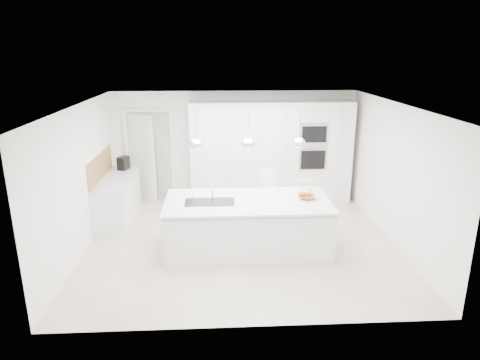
{
  "coord_description": "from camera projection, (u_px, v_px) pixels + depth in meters",
  "views": [
    {
      "loc": [
        -0.41,
        -7.14,
        3.39
      ],
      "look_at": [
        0.0,
        0.3,
        1.1
      ],
      "focal_mm": 32.0,
      "sensor_mm": 36.0,
      "label": 1
    }
  ],
  "objects": [
    {
      "name": "floor",
      "position": [
        241.0,
        242.0,
        7.84
      ],
      "size": [
        5.5,
        5.5,
        0.0
      ],
      "primitive_type": "plane",
      "color": "beige",
      "rests_on": "ground"
    },
    {
      "name": "island_tap",
      "position": [
        212.0,
        190.0,
        7.41
      ],
      "size": [
        0.02,
        0.02,
        0.3
      ],
      "primitive_type": "cylinder",
      "color": "white",
      "rests_on": "island_worktop"
    },
    {
      "name": "island_base",
      "position": [
        248.0,
        227.0,
        7.43
      ],
      "size": [
        2.8,
        1.2,
        0.86
      ],
      "primitive_type": "cube",
      "color": "white",
      "rests_on": "floor"
    },
    {
      "name": "radiator",
      "position": [
        164.0,
        164.0,
        9.85
      ],
      "size": [
        0.32,
        0.04,
        1.4
      ],
      "primitive_type": null,
      "color": "white",
      "rests_on": "floor"
    },
    {
      "name": "island_sink",
      "position": [
        210.0,
        207.0,
        7.28
      ],
      "size": [
        0.84,
        0.44,
        0.18
      ],
      "primitive_type": null,
      "color": "#3F3F42",
      "rests_on": "island_worktop"
    },
    {
      "name": "pendant_left",
      "position": [
        196.0,
        145.0,
        6.95
      ],
      "size": [
        0.2,
        0.2,
        0.2
      ],
      "primitive_type": "sphere",
      "color": "white",
      "rests_on": "ceiling"
    },
    {
      "name": "left_base_cabinets",
      "position": [
        118.0,
        200.0,
        8.73
      ],
      "size": [
        0.6,
        1.8,
        0.86
      ],
      "primitive_type": "cube",
      "color": "white",
      "rests_on": "floor"
    },
    {
      "name": "apple_c",
      "position": [
        304.0,
        195.0,
        7.39
      ],
      "size": [
        0.08,
        0.08,
        0.08
      ],
      "primitive_type": "sphere",
      "color": "red",
      "rests_on": "fruit_bowl"
    },
    {
      "name": "espresso_machine",
      "position": [
        123.0,
        163.0,
        9.19
      ],
      "size": [
        0.25,
        0.3,
        0.28
      ],
      "primitive_type": "cube",
      "rotation": [
        0.0,
        0.0,
        -0.33
      ],
      "color": "black",
      "rests_on": "left_worktop"
    },
    {
      "name": "ceiling",
      "position": [
        241.0,
        105.0,
        7.1
      ],
      "size": [
        5.5,
        5.5,
        0.0
      ],
      "primitive_type": "plane",
      "rotation": [
        3.14,
        0.0,
        0.0
      ],
      "color": "white",
      "rests_on": "wall_back"
    },
    {
      "name": "pendant_right",
      "position": [
        299.0,
        143.0,
        7.04
      ],
      "size": [
        0.2,
        0.2,
        0.2
      ],
      "primitive_type": "sphere",
      "color": "white",
      "rests_on": "ceiling"
    },
    {
      "name": "left_worktop",
      "position": [
        116.0,
        179.0,
        8.59
      ],
      "size": [
        0.62,
        1.82,
        0.04
      ],
      "primitive_type": "cube",
      "color": "silver",
      "rests_on": "left_base_cabinets"
    },
    {
      "name": "oak_backsplash",
      "position": [
        100.0,
        167.0,
        8.5
      ],
      "size": [
        0.02,
        1.8,
        0.5
      ],
      "primitive_type": "cube",
      "color": "#A77638",
      "rests_on": "wall_left"
    },
    {
      "name": "wall_left",
      "position": [
        81.0,
        179.0,
        7.33
      ],
      "size": [
        0.0,
        5.0,
        5.0
      ],
      "primitive_type": "plane",
      "rotation": [
        1.57,
        0.0,
        1.57
      ],
      "color": "white",
      "rests_on": "ground"
    },
    {
      "name": "tall_cabinets",
      "position": [
        271.0,
        153.0,
        9.64
      ],
      "size": [
        3.6,
        0.6,
        2.3
      ],
      "primitive_type": "cube",
      "color": "white",
      "rests_on": "floor"
    },
    {
      "name": "hallway_door",
      "position": [
        139.0,
        158.0,
        9.74
      ],
      "size": [
        0.76,
        0.38,
        2.0
      ],
      "primitive_type": "cube",
      "rotation": [
        0.0,
        0.0,
        -0.44
      ],
      "color": "white",
      "rests_on": "floor"
    },
    {
      "name": "bar_stool_right",
      "position": [
        304.0,
        205.0,
        8.29
      ],
      "size": [
        0.44,
        0.52,
        0.98
      ],
      "primitive_type": null,
      "rotation": [
        0.0,
        0.0,
        -0.29
      ],
      "color": "white",
      "rests_on": "floor"
    },
    {
      "name": "oven_stack",
      "position": [
        314.0,
        147.0,
        9.33
      ],
      "size": [
        0.62,
        0.04,
        1.05
      ],
      "primitive_type": null,
      "color": "#A5A5A8",
      "rests_on": "tall_cabinets"
    },
    {
      "name": "doorway_frame",
      "position": [
        150.0,
        157.0,
        9.79
      ],
      "size": [
        1.11,
        0.08,
        2.13
      ],
      "primitive_type": null,
      "color": "white",
      "rests_on": "floor"
    },
    {
      "name": "wall_back",
      "position": [
        235.0,
        146.0,
        9.85
      ],
      "size": [
        5.5,
        0.0,
        5.5
      ],
      "primitive_type": "plane",
      "rotation": [
        1.57,
        0.0,
        0.0
      ],
      "color": "white",
      "rests_on": "ground"
    },
    {
      "name": "bar_stool_left",
      "position": [
        268.0,
        200.0,
        8.33
      ],
      "size": [
        0.53,
        0.62,
        1.14
      ],
      "primitive_type": null,
      "rotation": [
        0.0,
        0.0,
        -0.36
      ],
      "color": "white",
      "rests_on": "floor"
    },
    {
      "name": "fruit_bowl",
      "position": [
        306.0,
        197.0,
        7.41
      ],
      "size": [
        0.37,
        0.37,
        0.07
      ],
      "primitive_type": "imported",
      "rotation": [
        0.0,
        0.0,
        -0.33
      ],
      "color": "#A77638",
      "rests_on": "island_worktop"
    },
    {
      "name": "banana_bunch",
      "position": [
        306.0,
        192.0,
        7.41
      ],
      "size": [
        0.25,
        0.18,
        0.22
      ],
      "primitive_type": "torus",
      "rotation": [
        1.22,
        0.0,
        0.35
      ],
      "color": "gold",
      "rests_on": "fruit_bowl"
    },
    {
      "name": "pendant_mid",
      "position": [
        248.0,
        144.0,
        7.0
      ],
      "size": [
        0.2,
        0.2,
        0.2
      ],
      "primitive_type": "sphere",
      "color": "white",
      "rests_on": "ceiling"
    },
    {
      "name": "island_worktop",
      "position": [
        248.0,
        201.0,
        7.34
      ],
      "size": [
        2.84,
        1.4,
        0.04
      ],
      "primitive_type": "cube",
      "color": "silver",
      "rests_on": "island_base"
    },
    {
      "name": "apple_b",
      "position": [
        303.0,
        195.0,
        7.38
      ],
      "size": [
        0.09,
        0.09,
        0.09
      ],
      "primitive_type": "sphere",
      "color": "red",
      "rests_on": "fruit_bowl"
    },
    {
      "name": "apple_a",
      "position": [
        309.0,
        195.0,
        7.42
      ],
      "size": [
        0.07,
        0.07,
        0.07
      ],
      "primitive_type": "sphere",
      "color": "red",
      "rests_on": "fruit_bowl"
    }
  ]
}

